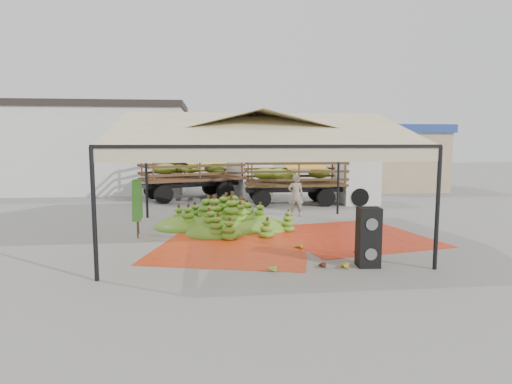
{
  "coord_description": "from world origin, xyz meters",
  "views": [
    {
      "loc": [
        -1.46,
        -13.63,
        3.12
      ],
      "look_at": [
        0.2,
        1.5,
        1.3
      ],
      "focal_mm": 30.0,
      "sensor_mm": 36.0,
      "label": 1
    }
  ],
  "objects": [
    {
      "name": "hanging_bunches",
      "position": [
        2.36,
        0.84,
        2.62
      ],
      "size": [
        4.74,
        0.24,
        0.2
      ],
      "color": "#357117",
      "rests_on": "ground"
    },
    {
      "name": "ground",
      "position": [
        0.0,
        0.0,
        0.0
      ],
      "size": [
        90.0,
        90.0,
        0.0
      ],
      "primitive_type": "plane",
      "color": "slate",
      "rests_on": "ground"
    },
    {
      "name": "hand_green",
      "position": [
        -0.04,
        -3.7,
        0.1
      ],
      "size": [
        0.57,
        0.54,
        0.21
      ],
      "primitive_type": "ellipsoid",
      "rotation": [
        0.0,
        0.0,
        -0.46
      ],
      "color": "#4B7518",
      "rests_on": "ground"
    },
    {
      "name": "hand_red_b",
      "position": [
        1.23,
        -3.58,
        0.09
      ],
      "size": [
        0.42,
        0.35,
        0.18
      ],
      "primitive_type": "ellipsoid",
      "rotation": [
        0.0,
        0.0,
        0.05
      ],
      "color": "#552313",
      "rests_on": "ground"
    },
    {
      "name": "speaker_stack",
      "position": [
        2.46,
        -3.59,
        0.74
      ],
      "size": [
        0.57,
        0.5,
        1.49
      ],
      "rotation": [
        0.0,
        0.0,
        -0.06
      ],
      "color": "black",
      "rests_on": "ground"
    },
    {
      "name": "vendor",
      "position": [
        2.1,
        3.68,
        0.87
      ],
      "size": [
        0.7,
        0.53,
        1.75
      ],
      "primitive_type": "imported",
      "rotation": [
        0.0,
        0.0,
        2.96
      ],
      "color": "gray",
      "rests_on": "ground"
    },
    {
      "name": "tarp_right",
      "position": [
        3.2,
        -0.24,
        0.01
      ],
      "size": [
        5.24,
        5.41,
        0.01
      ],
      "primitive_type": "cube",
      "rotation": [
        0.0,
        0.0,
        0.2
      ],
      "color": "red",
      "rests_on": "ground"
    },
    {
      "name": "hand_red_a",
      "position": [
        2.55,
        -2.42,
        0.1
      ],
      "size": [
        0.44,
        0.36,
        0.2
      ],
      "primitive_type": "ellipsoid",
      "rotation": [
        0.0,
        0.0,
        -0.01
      ],
      "color": "#541B13",
      "rests_on": "ground"
    },
    {
      "name": "banana_leaves",
      "position": [
        -3.7,
        0.62,
        0.0
      ],
      "size": [
        0.96,
        1.36,
        3.7
      ],
      "primitive_type": null,
      "color": "#27721E",
      "rests_on": "ground"
    },
    {
      "name": "building_white",
      "position": [
        -10.0,
        14.0,
        2.71
      ],
      "size": [
        14.3,
        6.3,
        5.4
      ],
      "color": "silver",
      "rests_on": "ground"
    },
    {
      "name": "banana_heap",
      "position": [
        -0.9,
        1.48,
        0.55
      ],
      "size": [
        6.2,
        5.64,
        1.09
      ],
      "primitive_type": "ellipsoid",
      "rotation": [
        0.0,
        0.0,
        -0.34
      ],
      "color": "#4D7A19",
      "rests_on": "ground"
    },
    {
      "name": "truck_left",
      "position": [
        -1.29,
        10.05,
        1.49
      ],
      "size": [
        7.42,
        4.83,
        2.41
      ],
      "rotation": [
        0.0,
        0.0,
        0.38
      ],
      "color": "#4F321A",
      "rests_on": "ground"
    },
    {
      "name": "hand_yellow_b",
      "position": [
        1.04,
        -1.71,
        0.1
      ],
      "size": [
        0.53,
        0.49,
        0.2
      ],
      "primitive_type": "ellipsoid",
      "rotation": [
        0.0,
        0.0,
        0.36
      ],
      "color": "gold",
      "rests_on": "ground"
    },
    {
      "name": "canopy_tent",
      "position": [
        0.0,
        0.0,
        3.3
      ],
      "size": [
        8.1,
        8.1,
        4.0
      ],
      "color": "black",
      "rests_on": "ground"
    },
    {
      "name": "building_tan",
      "position": [
        10.0,
        13.0,
        2.07
      ],
      "size": [
        6.3,
        5.3,
        4.1
      ],
      "color": "tan",
      "rests_on": "ground"
    },
    {
      "name": "hand_yellow_a",
      "position": [
        1.74,
        -3.7,
        0.11
      ],
      "size": [
        0.5,
        0.42,
        0.22
      ],
      "primitive_type": "ellipsoid",
      "rotation": [
        0.0,
        0.0,
        -0.07
      ],
      "color": "#AE9722",
      "rests_on": "ground"
    },
    {
      "name": "tarp_left",
      "position": [
        -0.83,
        -1.41,
        0.01
      ],
      "size": [
        5.26,
        5.11,
        0.01
      ],
      "primitive_type": "cube",
      "rotation": [
        0.0,
        0.0,
        -0.25
      ],
      "color": "red",
      "rests_on": "ground"
    },
    {
      "name": "truck_right",
      "position": [
        3.82,
        7.1,
        1.37
      ],
      "size": [
        6.49,
        2.34,
        2.22
      ],
      "rotation": [
        0.0,
        0.0,
        -0.01
      ],
      "color": "#4D3119",
      "rests_on": "ground"
    }
  ]
}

